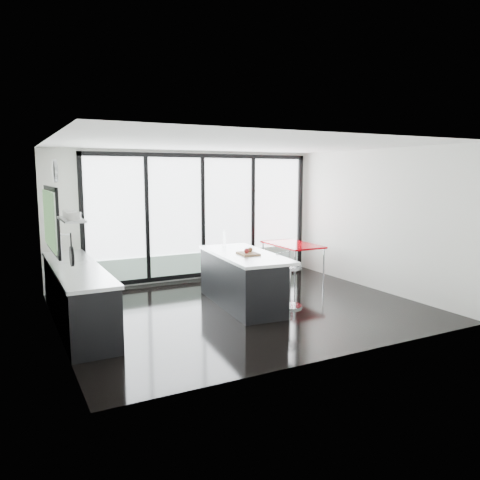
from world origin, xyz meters
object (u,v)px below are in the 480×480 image
island (241,279)px  bar_stool_far (267,276)px  bar_stool_near (289,286)px  red_table (292,261)px

island → bar_stool_far: island is taller
bar_stool_near → bar_stool_far: bar_stool_near is taller
island → bar_stool_near: bearing=-36.6°
island → red_table: size_ratio=1.62×
red_table → bar_stool_far: bearing=-144.9°
island → red_table: (2.01, 1.38, -0.08)m
island → bar_stool_far: 1.07m
island → bar_stool_far: (0.88, 0.58, -0.15)m
bar_stool_near → island: bearing=128.7°
red_table → bar_stool_near: bearing=-125.1°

